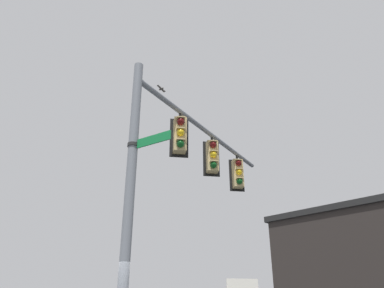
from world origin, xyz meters
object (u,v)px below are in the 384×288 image
(traffic_light_mid_inner, at_px, (212,156))
(bird_flying, at_px, (161,89))
(traffic_light_mid_outer, at_px, (238,173))
(street_name_sign, at_px, (144,142))
(traffic_light_nearest_pole, at_px, (180,135))

(traffic_light_mid_inner, distance_m, bird_flying, 4.07)
(traffic_light_mid_outer, xyz_separation_m, street_name_sign, (3.49, 4.52, -1.07))
(traffic_light_mid_inner, distance_m, traffic_light_mid_outer, 1.89)
(street_name_sign, bearing_deg, traffic_light_nearest_pole, -121.65)
(traffic_light_mid_outer, distance_m, bird_flying, 4.46)
(traffic_light_nearest_pole, distance_m, street_name_sign, 2.22)
(traffic_light_nearest_pole, height_order, traffic_light_mid_outer, same)
(traffic_light_mid_inner, xyz_separation_m, bird_flying, (1.66, -1.50, 3.40))
(traffic_light_mid_inner, xyz_separation_m, traffic_light_mid_outer, (-1.23, -1.43, 0.00))
(traffic_light_mid_outer, height_order, bird_flying, bird_flying)
(street_name_sign, bearing_deg, traffic_light_mid_outer, -127.69)
(traffic_light_nearest_pole, bearing_deg, traffic_light_mid_outer, -130.80)
(traffic_light_nearest_pole, distance_m, traffic_light_mid_outer, 3.78)
(traffic_light_mid_inner, bearing_deg, street_name_sign, 53.84)
(street_name_sign, distance_m, bird_flying, 6.43)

